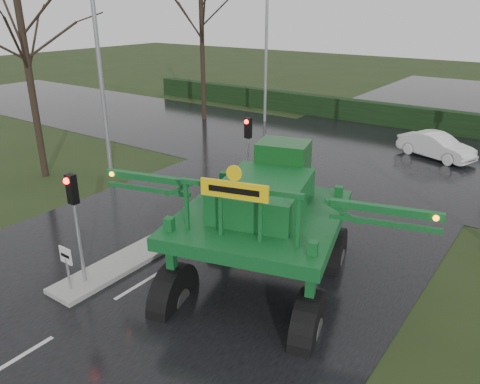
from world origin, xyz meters
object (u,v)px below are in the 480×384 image
Objects in this scene: traffic_signal_mid at (248,140)px; traffic_signal_near at (74,206)px; crop_sprayer at (173,215)px; white_sedan at (434,158)px; keep_left_sign at (67,261)px; street_light_left_near at (102,49)px; street_light_left_far at (270,34)px.

traffic_signal_near is at bearing -90.00° from traffic_signal_mid.
crop_sprayer reaches higher than white_sedan.
traffic_signal_near is (0.00, 0.49, 1.53)m from keep_left_sign.
keep_left_sign is 0.38× the size of traffic_signal_mid.
keep_left_sign is 9.12m from traffic_signal_mid.
street_light_left_far is (0.00, 14.00, 0.00)m from street_light_left_near.
keep_left_sign is 0.14× the size of crop_sprayer.
white_sedan is (11.99, 12.10, -5.99)m from street_light_left_near.
street_light_left_near is at bearing 133.19° from crop_sprayer.
street_light_left_far reaches higher than crop_sprayer.
white_sedan is (5.10, 19.11, -2.59)m from traffic_signal_near.
street_light_left_near and street_light_left_far have the same top height.
street_light_left_near reaches higher than white_sedan.
street_light_left_near reaches higher than crop_sprayer.
traffic_signal_near is 8.50m from traffic_signal_mid.
street_light_left_far reaches higher than keep_left_sign.
keep_left_sign is 0.33× the size of white_sedan.
traffic_signal_near is at bearing 90.00° from keep_left_sign.
traffic_signal_near is 0.85× the size of white_sedan.
traffic_signal_near is at bearing -71.83° from street_light_left_far.
traffic_signal_mid is at bearing 90.00° from keep_left_sign.
keep_left_sign is 1.61m from traffic_signal_near.
traffic_signal_near is 1.00× the size of traffic_signal_mid.
crop_sprayer reaches higher than traffic_signal_mid.
street_light_left_far reaches higher than white_sedan.
keep_left_sign is 11.32m from street_light_left_near.
street_light_left_near is 14.00m from street_light_left_far.
street_light_left_near reaches higher than traffic_signal_near.
traffic_signal_mid is 7.70m from crop_sprayer.
traffic_signal_mid is 0.35× the size of street_light_left_near.
keep_left_sign is 23.11m from street_light_left_far.
crop_sprayer is at bearing -31.25° from street_light_left_near.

